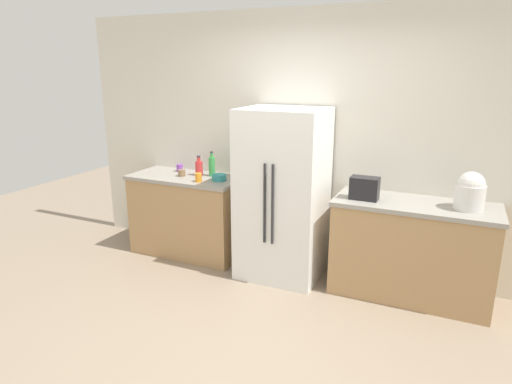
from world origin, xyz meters
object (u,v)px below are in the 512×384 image
Objects in this scene: cup_a at (182,173)px; cup_b at (198,178)px; rice_cooker at (470,191)px; bowl_a at (219,178)px; bottle_b at (199,168)px; refrigerator at (283,195)px; bottle_a at (212,166)px; toaster at (364,188)px; cup_c at (180,168)px.

cup_a is 0.87× the size of cup_b.
bowl_a is at bearing -179.52° from rice_cooker.
bottle_b reaches higher than bowl_a.
bottle_b is (-1.06, 0.15, 0.15)m from refrigerator.
bowl_a is (0.17, -0.15, -0.08)m from bottle_a.
refrigerator is at bearing -11.33° from bottle_a.
cup_b is at bearing -177.03° from toaster.
cup_a is 0.97× the size of cup_c.
refrigerator is at bearing -1.51° from cup_a.
bottle_a is 1.78× the size of bowl_a.
refrigerator is 20.49× the size of cup_c.
cup_b is 0.22m from bowl_a.
bottle_a is at bearing 14.25° from bottle_b.
cup_c is (-0.31, 0.07, -0.05)m from bottle_b.
cup_c is at bearing 175.35° from bottle_a.
rice_cooker is at bearing -2.90° from bottle_a.
refrigerator is 5.20× the size of rice_cooker.
bottle_b is at bearing 160.31° from bowl_a.
refrigerator reaches higher than bowl_a.
cup_b is (0.30, -0.14, 0.01)m from cup_a.
bottle_b is (-2.73, 0.09, -0.07)m from rice_cooker.
bottle_a is at bearing 139.17° from bowl_a.
bottle_a is 2.95× the size of cup_b.
bottle_b reaches higher than toaster.
cup_b is at bearing -35.51° from cup_c.
cup_c is at bearing 166.60° from bottle_b.
toaster is 3.06× the size of cup_c.
bottle_b is at bearing 172.14° from refrigerator.
cup_a is 0.47m from bowl_a.
cup_b is at bearing -89.60° from bottle_a.
bowl_a is at bearing -0.03° from cup_a.
bottle_a is at bearing 26.72° from cup_a.
toaster reaches higher than cup_c.
cup_a is at bearing 178.49° from refrigerator.
cup_a is (-0.30, -0.15, -0.08)m from bottle_a.
toaster is at bearing -1.38° from cup_a.
rice_cooker is at bearing 0.48° from bowl_a.
refrigerator is at bearing 178.82° from toaster.
cup_c is (-2.17, 0.24, -0.06)m from toaster.
toaster is at bearing 2.97° from cup_b.
rice_cooker reaches higher than cup_b.
bottle_a reaches higher than cup_b.
toaster is 1.87m from bottle_b.
bowl_a is at bearing 177.54° from refrigerator.
refrigerator is at bearing -7.86° from bottle_b.
toaster is 1.65× the size of bowl_a.
cup_a is at bearing 179.97° from bowl_a.
rice_cooker is at bearing 0.39° from cup_a.
bottle_a is 3.31× the size of cup_c.
bottle_a reaches higher than cup_a.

